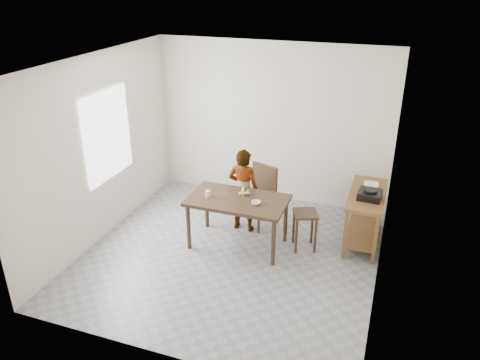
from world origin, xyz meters
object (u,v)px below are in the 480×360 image
(dining_table, at_px, (238,222))
(stool, at_px, (304,230))
(dining_chair, at_px, (257,197))
(prep_counter, at_px, (364,218))
(child, at_px, (243,190))

(dining_table, distance_m, stool, 0.97)
(dining_chair, bearing_deg, prep_counter, 20.93)
(dining_table, distance_m, child, 0.55)
(dining_table, distance_m, prep_counter, 1.86)
(dining_table, height_order, dining_chair, dining_chair)
(stool, bearing_deg, dining_table, -166.10)
(dining_table, bearing_deg, dining_chair, 83.88)
(child, bearing_deg, dining_table, 101.91)
(child, height_order, stool, child)
(dining_table, bearing_deg, prep_counter, 22.15)
(dining_table, height_order, child, child)
(child, bearing_deg, dining_chair, -123.64)
(dining_table, xyz_separation_m, dining_chair, (0.07, 0.67, 0.10))
(dining_table, bearing_deg, child, 99.32)
(prep_counter, xyz_separation_m, dining_chair, (-1.65, -0.03, 0.08))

